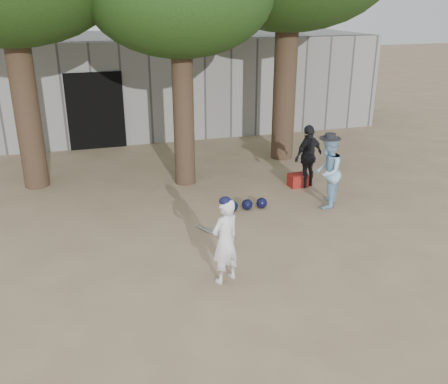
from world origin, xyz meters
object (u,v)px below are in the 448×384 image
object	(u,v)px
spectator_dark	(308,156)
red_bag	(298,180)
boy_player	(225,241)
spectator_blue	(327,172)

from	to	relation	value
spectator_dark	red_bag	world-z (taller)	spectator_dark
boy_player	red_bag	size ratio (longest dim) A/B	3.28
red_bag	boy_player	bearing A→B (deg)	-129.08
spectator_dark	spectator_blue	bearing A→B (deg)	59.28
spectator_blue	boy_player	bearing A→B (deg)	-14.55
red_bag	spectator_blue	bearing A→B (deg)	-87.51
spectator_blue	spectator_dark	bearing A→B (deg)	-149.37
spectator_blue	red_bag	size ratio (longest dim) A/B	3.62
spectator_dark	red_bag	xyz separation A→B (m)	(-0.21, 0.05, -0.59)
spectator_blue	spectator_dark	xyz separation A→B (m)	(0.15, 1.21, -0.02)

